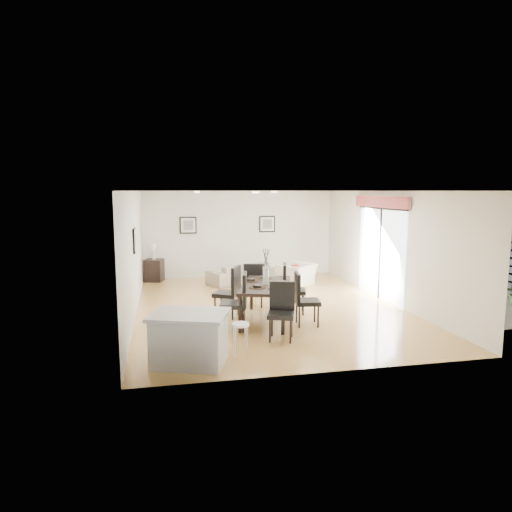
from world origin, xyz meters
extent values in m
plane|color=tan|center=(0.00, 0.00, 0.00)|extent=(8.00, 8.00, 0.00)
cube|color=silver|center=(0.00, 4.00, 1.35)|extent=(6.00, 0.04, 2.70)
cube|color=silver|center=(0.00, -4.00, 1.35)|extent=(6.00, 0.04, 2.70)
cube|color=silver|center=(-3.00, 0.00, 1.35)|extent=(0.04, 8.00, 2.70)
cube|color=silver|center=(3.00, 0.00, 1.35)|extent=(0.04, 8.00, 2.70)
cube|color=white|center=(0.00, 0.00, 2.70)|extent=(6.00, 8.00, 0.02)
imported|color=gray|center=(-0.14, 2.90, 0.29)|extent=(2.15, 1.55, 0.59)
imported|color=silver|center=(1.35, 2.14, 0.32)|extent=(1.30, 1.28, 0.64)
imported|color=#3C5D28|center=(5.65, 1.37, 0.32)|extent=(0.38, 0.38, 0.63)
cube|color=black|center=(-0.31, -1.14, 0.75)|extent=(1.48, 2.09, 0.06)
cylinder|color=black|center=(-0.98, -1.85, 0.36)|extent=(0.07, 0.07, 0.72)
cylinder|color=black|center=(-0.43, -0.18, 0.36)|extent=(0.07, 0.07, 0.72)
cylinder|color=black|center=(-0.20, -2.11, 0.36)|extent=(0.07, 0.07, 0.72)
cylinder|color=black|center=(0.35, -0.43, 0.36)|extent=(0.07, 0.07, 0.72)
cube|color=black|center=(-1.07, -1.61, 0.51)|extent=(0.60, 0.60, 0.09)
cube|color=black|center=(-0.85, -1.66, 0.82)|extent=(0.17, 0.51, 0.60)
cylinder|color=black|center=(-1.22, -1.38, 0.23)|extent=(0.04, 0.04, 0.46)
cylinder|color=black|center=(-0.83, -1.46, 0.23)|extent=(0.04, 0.04, 0.46)
cylinder|color=black|center=(-1.30, -1.76, 0.23)|extent=(0.04, 0.04, 0.46)
cylinder|color=black|center=(-0.92, -1.85, 0.23)|extent=(0.04, 0.04, 0.46)
cube|color=black|center=(-1.07, -0.67, 0.50)|extent=(0.67, 0.67, 0.09)
cube|color=black|center=(-0.87, -0.77, 0.81)|extent=(0.29, 0.47, 0.60)
cylinder|color=black|center=(-1.15, -0.41, 0.23)|extent=(0.04, 0.04, 0.46)
cylinder|color=black|center=(-0.80, -0.59, 0.23)|extent=(0.04, 0.04, 0.46)
cylinder|color=black|center=(-1.33, -0.75, 0.23)|extent=(0.04, 0.04, 0.46)
cylinder|color=black|center=(-0.98, -0.93, 0.23)|extent=(0.04, 0.04, 0.46)
cube|color=black|center=(0.44, -1.61, 0.48)|extent=(0.55, 0.55, 0.08)
cube|color=black|center=(0.24, -1.58, 0.78)|extent=(0.13, 0.49, 0.58)
cylinder|color=black|center=(0.60, -1.83, 0.22)|extent=(0.04, 0.04, 0.44)
cylinder|color=black|center=(0.23, -1.77, 0.22)|extent=(0.04, 0.04, 0.44)
cylinder|color=black|center=(0.66, -1.45, 0.22)|extent=(0.04, 0.04, 0.44)
cylinder|color=black|center=(0.28, -1.40, 0.22)|extent=(0.04, 0.04, 0.44)
cube|color=black|center=(0.44, -0.67, 0.50)|extent=(0.61, 0.61, 0.09)
cube|color=black|center=(0.23, -0.61, 0.81)|extent=(0.19, 0.50, 0.59)
cylinder|color=black|center=(0.58, -0.91, 0.23)|extent=(0.04, 0.04, 0.45)
cylinder|color=black|center=(0.21, -0.81, 0.23)|extent=(0.04, 0.04, 0.45)
cylinder|color=black|center=(0.68, -0.53, 0.23)|extent=(0.04, 0.04, 0.45)
cylinder|color=black|center=(0.31, -0.43, 0.23)|extent=(0.04, 0.04, 0.45)
cube|color=black|center=(-0.31, -2.40, 0.47)|extent=(0.60, 0.60, 0.08)
cube|color=black|center=(-0.24, -2.21, 0.77)|extent=(0.46, 0.22, 0.56)
cylinder|color=black|center=(-0.55, -2.51, 0.21)|extent=(0.04, 0.04, 0.43)
cylinder|color=black|center=(-0.42, -2.16, 0.21)|extent=(0.04, 0.04, 0.43)
cylinder|color=black|center=(-0.20, -2.63, 0.21)|extent=(0.04, 0.04, 0.43)
cylinder|color=black|center=(-0.08, -2.29, 0.21)|extent=(0.04, 0.04, 0.43)
cube|color=black|center=(-0.31, 0.12, 0.47)|extent=(0.55, 0.55, 0.08)
cube|color=black|center=(-0.35, -0.08, 0.76)|extent=(0.47, 0.16, 0.56)
cylinder|color=black|center=(-0.10, 0.26, 0.21)|extent=(0.04, 0.04, 0.43)
cylinder|color=black|center=(-0.17, -0.10, 0.21)|extent=(0.04, 0.04, 0.43)
cylinder|color=black|center=(-0.45, 0.33, 0.21)|extent=(0.04, 0.04, 0.43)
cylinder|color=black|center=(-0.53, -0.03, 0.21)|extent=(0.04, 0.04, 0.43)
cylinder|color=white|center=(-0.31, -1.14, 0.96)|extent=(0.12, 0.12, 0.36)
cylinder|color=black|center=(-0.01, -1.14, 0.79)|extent=(0.35, 0.35, 0.01)
cylinder|color=black|center=(-0.01, -1.14, 0.82)|extent=(0.18, 0.18, 0.05)
cylinder|color=black|center=(-0.22, -0.61, 0.79)|extent=(0.35, 0.35, 0.01)
cylinder|color=black|center=(-0.22, -0.61, 0.82)|extent=(0.18, 0.18, 0.05)
cylinder|color=black|center=(-0.56, -0.81, 0.79)|extent=(0.35, 0.35, 0.01)
cylinder|color=black|center=(-0.56, -0.81, 0.82)|extent=(0.18, 0.18, 0.05)
cylinder|color=black|center=(-0.56, -1.47, 0.79)|extent=(0.35, 0.35, 0.01)
cylinder|color=black|center=(-0.56, -1.47, 0.82)|extent=(0.18, 0.18, 0.05)
cylinder|color=black|center=(-0.22, -1.68, 0.79)|extent=(0.35, 0.35, 0.01)
cylinder|color=black|center=(-0.22, -1.68, 0.82)|extent=(0.18, 0.18, 0.05)
cube|color=black|center=(0.23, 1.34, 0.18)|extent=(1.03, 0.82, 0.36)
cube|color=black|center=(-2.66, 3.66, 0.33)|extent=(0.62, 0.62, 0.67)
cylinder|color=white|center=(-2.66, 3.66, 0.77)|extent=(0.12, 0.12, 0.21)
cone|color=beige|center=(-2.66, 3.66, 1.01)|extent=(0.26, 0.26, 0.28)
cube|color=maroon|center=(1.26, 2.05, 0.50)|extent=(0.26, 0.22, 0.27)
cube|color=silver|center=(-2.01, -3.23, 0.38)|extent=(1.28, 1.11, 0.76)
cube|color=silver|center=(-2.01, -3.23, 0.79)|extent=(1.39, 1.22, 0.05)
cylinder|color=white|center=(-1.20, -3.23, 0.59)|extent=(0.28, 0.28, 0.04)
cylinder|color=silver|center=(-1.11, -3.14, 0.29)|extent=(0.02, 0.02, 0.59)
cylinder|color=silver|center=(-1.29, -3.14, 0.29)|extent=(0.02, 0.02, 0.59)
cylinder|color=silver|center=(-1.29, -3.32, 0.29)|extent=(0.02, 0.02, 0.59)
cylinder|color=silver|center=(-1.11, -3.32, 0.29)|extent=(0.02, 0.02, 0.59)
cube|color=black|center=(-1.60, 3.97, 1.65)|extent=(0.52, 0.03, 0.52)
cube|color=white|center=(-1.60, 3.97, 1.65)|extent=(0.44, 0.04, 0.44)
cube|color=#52534E|center=(-1.60, 3.97, 1.65)|extent=(0.30, 0.04, 0.30)
cube|color=black|center=(0.90, 3.97, 1.65)|extent=(0.52, 0.03, 0.52)
cube|color=white|center=(0.90, 3.97, 1.65)|extent=(0.44, 0.04, 0.44)
cube|color=#52534E|center=(0.90, 3.97, 1.65)|extent=(0.30, 0.04, 0.30)
cube|color=black|center=(-2.97, -0.20, 1.65)|extent=(0.03, 0.52, 0.52)
cube|color=white|center=(-2.97, -0.20, 1.65)|extent=(0.04, 0.44, 0.44)
cube|color=#52534E|center=(-2.97, -0.20, 1.65)|extent=(0.04, 0.30, 0.30)
cube|color=white|center=(2.98, 0.30, 1.12)|extent=(0.02, 2.40, 2.25)
cube|color=black|center=(2.96, 0.30, 1.12)|extent=(0.03, 0.05, 2.25)
cube|color=black|center=(2.96, 0.30, 2.27)|extent=(0.03, 2.50, 0.05)
cube|color=maroon|center=(2.92, 0.30, 2.43)|extent=(0.10, 2.70, 0.28)
plane|color=gray|center=(5.00, 0.30, 0.00)|extent=(6.00, 6.00, 0.00)
cube|color=#313133|center=(6.20, 0.30, 0.90)|extent=(0.08, 5.50, 1.80)
cube|color=brown|center=(6.05, 2.70, 1.00)|extent=(0.35, 0.35, 2.00)
camera|label=1|loc=(-2.38, -10.18, 2.70)|focal=32.00mm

